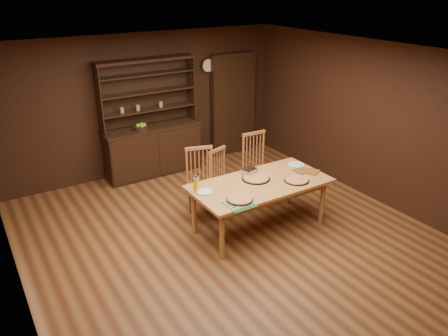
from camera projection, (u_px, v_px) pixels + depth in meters
floor at (231, 239)px, 6.33m from camera, size 6.00×6.00×0.00m
room_shell at (232, 136)px, 5.69m from camera, size 6.00×6.00×6.00m
china_hutch at (152, 144)px, 8.23m from camera, size 1.84×0.52×2.17m
doorway at (233, 104)px, 9.08m from camera, size 1.00×0.18×2.10m
wall_clock at (208, 65)px, 8.52m from camera, size 0.30×0.05×0.30m
dining_table at (260, 187)px, 6.35m from camera, size 2.03×1.02×0.75m
chair_left at (201, 180)px, 6.78m from camera, size 0.56×0.55×1.10m
chair_center at (221, 177)px, 7.01m from camera, size 0.51×0.50×1.00m
chair_right at (256, 164)px, 7.33m from camera, size 0.48×0.46×1.14m
pizza_left at (240, 199)px, 5.81m from camera, size 0.36×0.36×0.04m
pizza_right at (296, 180)px, 6.36m from camera, size 0.37×0.37×0.04m
pizza_center at (256, 178)px, 6.42m from camera, size 0.42×0.42×0.04m
cooling_rack at (239, 204)px, 5.70m from camera, size 0.34×0.34×0.02m
plate_left at (205, 192)px, 6.03m from camera, size 0.24×0.24×0.02m
plate_right at (296, 165)px, 6.90m from camera, size 0.28×0.28×0.02m
foil_dish at (249, 172)px, 6.57m from camera, size 0.26×0.21×0.09m
juice_bottle at (196, 184)px, 6.01m from camera, size 0.07×0.07×0.24m
pot_holder_a at (311, 171)px, 6.66m from camera, size 0.30×0.30×0.02m
pot_holder_b at (301, 171)px, 6.68m from camera, size 0.23×0.23×0.02m
fruit_bowl at (141, 127)px, 7.91m from camera, size 0.28×0.28×0.12m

